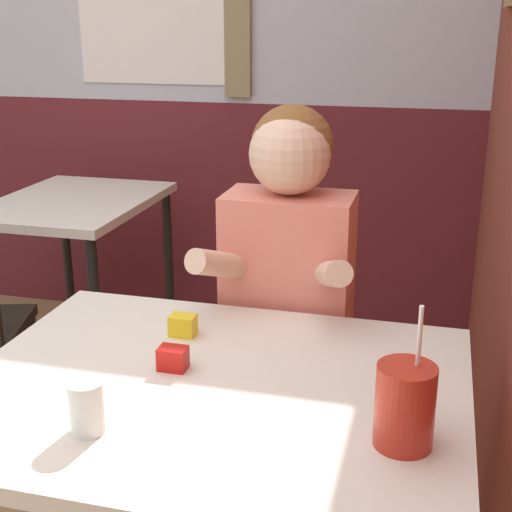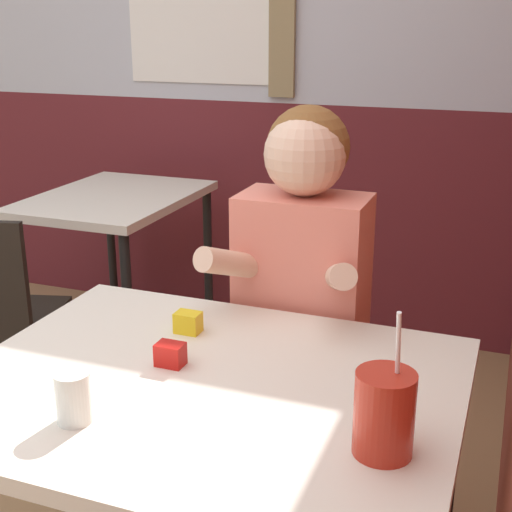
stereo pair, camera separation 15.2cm
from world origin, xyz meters
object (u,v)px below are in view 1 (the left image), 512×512
at_px(person_seated, 287,322).
at_px(cocktail_pitcher, 405,406).
at_px(main_table, 213,413).
at_px(background_table, 75,221).

height_order(person_seated, cocktail_pitcher, person_seated).
height_order(main_table, person_seated, person_seated).
relative_size(person_seated, cocktail_pitcher, 4.69).
bearing_deg(background_table, person_seated, -36.98).
height_order(main_table, cocktail_pitcher, cocktail_pitcher).
distance_m(person_seated, cocktail_pitcher, 0.77).
bearing_deg(person_seated, cocktail_pitcher, -62.20).
bearing_deg(cocktail_pitcher, person_seated, 117.80).
bearing_deg(cocktail_pitcher, background_table, 134.17).
bearing_deg(background_table, main_table, -52.32).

